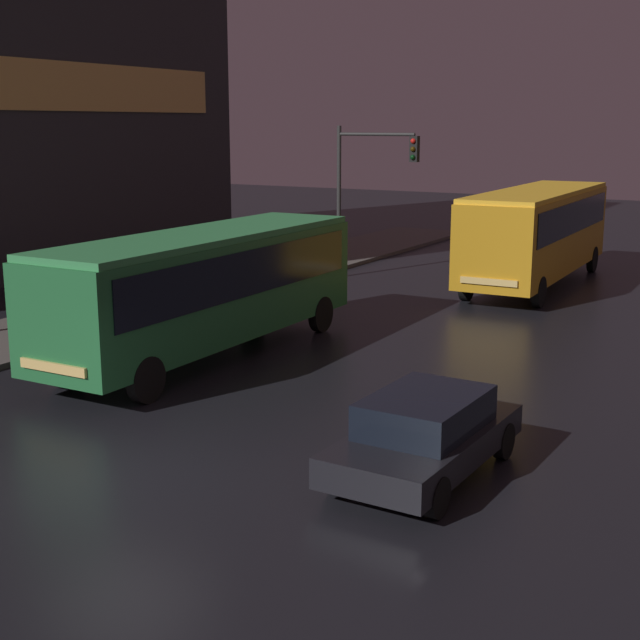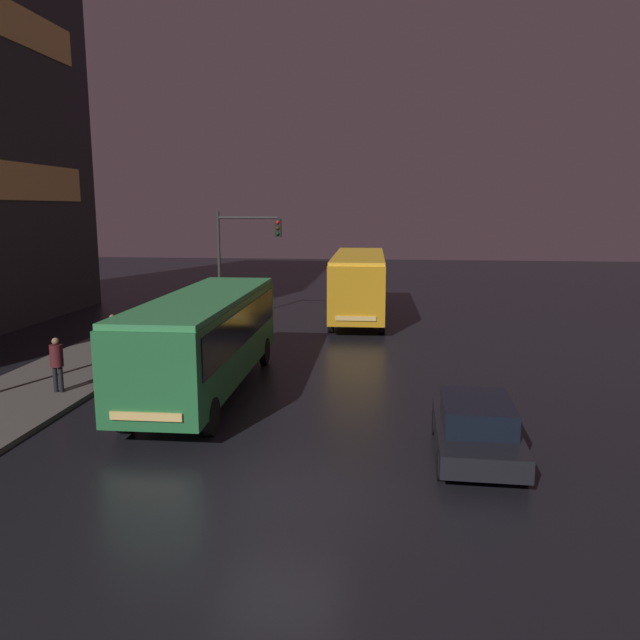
{
  "view_description": "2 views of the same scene",
  "coord_description": "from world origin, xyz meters",
  "px_view_note": "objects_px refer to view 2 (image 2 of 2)",
  "views": [
    {
      "loc": [
        9.69,
        -10.3,
        5.73
      ],
      "look_at": [
        0.21,
        6.13,
        1.52
      ],
      "focal_mm": 50.0,
      "sensor_mm": 36.0,
      "label": 1
    },
    {
      "loc": [
        2.11,
        -11.63,
        5.79
      ],
      "look_at": [
        -0.35,
        10.64,
        1.76
      ],
      "focal_mm": 35.0,
      "sensor_mm": 36.0,
      "label": 2
    }
  ],
  "objects_px": {
    "bus_far": "(359,279)",
    "car_taxi": "(476,427)",
    "pedestrian_mid": "(113,332)",
    "pedestrian_far": "(57,360)",
    "traffic_light_main": "(241,248)",
    "bus_near": "(206,333)"
  },
  "relations": [
    {
      "from": "bus_far",
      "to": "car_taxi",
      "type": "xyz_separation_m",
      "value": [
        3.67,
        -18.43,
        -1.38
      ]
    },
    {
      "from": "car_taxi",
      "to": "pedestrian_mid",
      "type": "height_order",
      "value": "pedestrian_mid"
    },
    {
      "from": "car_taxi",
      "to": "pedestrian_far",
      "type": "xyz_separation_m",
      "value": [
        -12.26,
        3.44,
        0.46
      ]
    },
    {
      "from": "bus_far",
      "to": "car_taxi",
      "type": "distance_m",
      "value": 18.85
    },
    {
      "from": "traffic_light_main",
      "to": "pedestrian_far",
      "type": "bearing_deg",
      "value": -102.36
    },
    {
      "from": "traffic_light_main",
      "to": "bus_near",
      "type": "bearing_deg",
      "value": -82.18
    },
    {
      "from": "pedestrian_mid",
      "to": "bus_far",
      "type": "bearing_deg",
      "value": -97.61
    },
    {
      "from": "bus_near",
      "to": "pedestrian_far",
      "type": "xyz_separation_m",
      "value": [
        -4.45,
        -0.99,
        -0.74
      ]
    },
    {
      "from": "car_taxi",
      "to": "pedestrian_mid",
      "type": "bearing_deg",
      "value": -31.19
    },
    {
      "from": "traffic_light_main",
      "to": "bus_far",
      "type": "bearing_deg",
      "value": 20.21
    },
    {
      "from": "bus_far",
      "to": "traffic_light_main",
      "type": "relative_size",
      "value": 1.93
    },
    {
      "from": "car_taxi",
      "to": "traffic_light_main",
      "type": "bearing_deg",
      "value": -58.3
    },
    {
      "from": "pedestrian_far",
      "to": "car_taxi",
      "type": "bearing_deg",
      "value": 32.47
    },
    {
      "from": "car_taxi",
      "to": "traffic_light_main",
      "type": "xyz_separation_m",
      "value": [
        -9.44,
        16.31,
        3.11
      ]
    },
    {
      "from": "pedestrian_mid",
      "to": "bus_near",
      "type": "bearing_deg",
      "value": 175.41
    },
    {
      "from": "bus_far",
      "to": "pedestrian_mid",
      "type": "relative_size",
      "value": 6.57
    },
    {
      "from": "pedestrian_mid",
      "to": "traffic_light_main",
      "type": "distance_m",
      "value": 9.18
    },
    {
      "from": "bus_near",
      "to": "pedestrian_mid",
      "type": "distance_m",
      "value": 6.08
    },
    {
      "from": "bus_near",
      "to": "traffic_light_main",
      "type": "height_order",
      "value": "traffic_light_main"
    },
    {
      "from": "bus_near",
      "to": "pedestrian_mid",
      "type": "relative_size",
      "value": 6.28
    },
    {
      "from": "car_taxi",
      "to": "pedestrian_mid",
      "type": "relative_size",
      "value": 2.59
    },
    {
      "from": "bus_far",
      "to": "car_taxi",
      "type": "bearing_deg",
      "value": 99.75
    }
  ]
}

